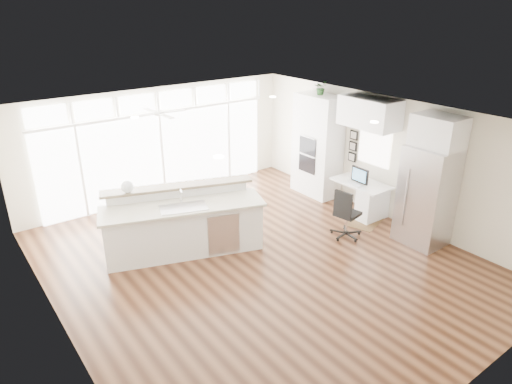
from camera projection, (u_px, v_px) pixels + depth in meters
floor at (259, 261)px, 8.62m from camera, size 7.00×8.00×0.02m
ceiling at (259, 121)px, 7.57m from camera, size 7.00×8.00×0.02m
wall_back at (160, 143)px, 11.05m from camera, size 7.00×0.04×2.70m
wall_front at (473, 307)px, 5.14m from camera, size 7.00×0.04×2.70m
wall_left at (53, 257)px, 6.16m from camera, size 0.04×8.00×2.70m
wall_right at (386, 158)px, 10.03m from camera, size 0.04×8.00×2.70m
glass_wall at (162, 156)px, 11.12m from camera, size 5.80×0.06×2.08m
transom_row at (157, 101)px, 10.60m from camera, size 5.90×0.06×0.40m
desk_window at (375, 146)px, 10.15m from camera, size 0.04×0.85×0.85m
ceiling_fan at (159, 108)px, 9.45m from camera, size 1.16×1.16×0.32m
recessed_lights at (252, 120)px, 7.73m from camera, size 3.40×3.00×0.02m
oven_cabinet at (317, 146)px, 11.21m from camera, size 0.64×1.20×2.50m
desk_nook at (360, 198)px, 10.42m from camera, size 0.72×1.30×0.76m
upper_cabinets at (369, 113)px, 9.68m from camera, size 0.64×1.30×0.64m
refrigerator at (427, 196)px, 8.95m from camera, size 0.76×0.90×2.00m
fridge_cabinet at (439, 131)px, 8.48m from camera, size 0.64×0.90×0.60m
framed_photos at (353, 146)px, 10.66m from camera, size 0.06×0.22×0.80m
kitchen_island at (184, 224)px, 8.71m from camera, size 3.28×2.10×1.22m
rug at (365, 222)px, 10.13m from camera, size 0.97×0.83×0.01m
office_chair at (348, 213)px, 9.32m from camera, size 0.64×0.60×1.06m
fishbowl at (127, 187)px, 8.51m from camera, size 0.29×0.29×0.24m
monitor at (360, 175)px, 10.15m from camera, size 0.09×0.47×0.39m
keyboard at (354, 185)px, 10.13m from camera, size 0.13×0.33×0.02m
potted_plant at (321, 89)px, 10.68m from camera, size 0.34×0.37×0.26m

